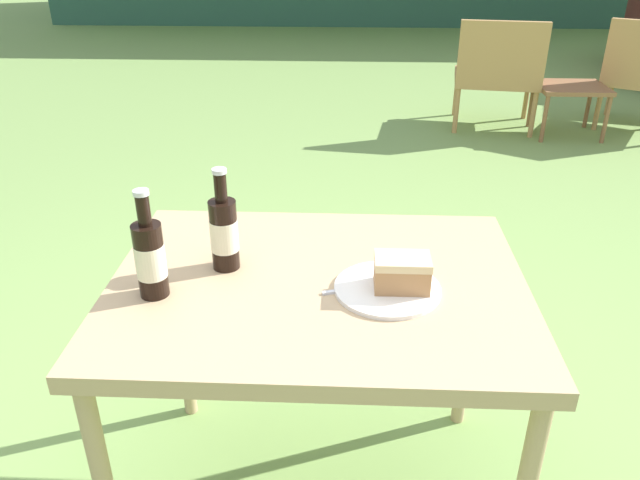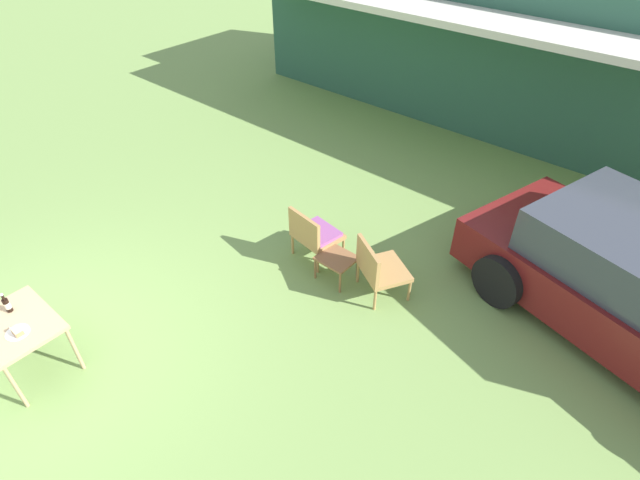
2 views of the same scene
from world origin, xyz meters
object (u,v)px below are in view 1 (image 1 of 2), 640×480
Objects in this scene: garden_side_table at (571,91)px; cake_on_plate at (395,280)px; patio_table at (318,305)px; wicker_chair_cushioned at (498,70)px; cola_bottle_near at (224,232)px; cola_bottle_far at (150,257)px.

garden_side_table is 2.03× the size of cake_on_plate.
cake_on_plate is (0.17, -0.04, 0.10)m from patio_table.
cake_on_plate is at bearing 82.58° from wicker_chair_cushioned.
garden_side_table is 1.94× the size of cola_bottle_near.
patio_table is (-1.64, -3.30, 0.31)m from garden_side_table.
patio_table is 0.39m from cola_bottle_far.
wicker_chair_cushioned is 3.28× the size of cola_bottle_far.
cake_on_plate is at bearing -12.88° from cola_bottle_near.
wicker_chair_cushioned reaches higher than cake_on_plate.
cola_bottle_near is at bearing -119.78° from garden_side_table.
cola_bottle_near is at bearing 76.35° from wicker_chair_cushioned.
cola_bottle_near reaches higher than cake_on_plate.
cola_bottle_near is at bearing 167.12° from cake_on_plate.
cake_on_plate reaches higher than patio_table.
garden_side_table is at bearing 63.53° from patio_table.
cake_on_plate is at bearing -113.82° from garden_side_table.
wicker_chair_cushioned is 3.62m from cake_on_plate.
cola_bottle_far is (-0.13, -0.12, 0.00)m from cola_bottle_near.
patio_table is 0.27m from cola_bottle_near.
cake_on_plate reaches higher than garden_side_table.
wicker_chair_cushioned is at bearing 71.66° from patio_table.
garden_side_table is 3.67m from cake_on_plate.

